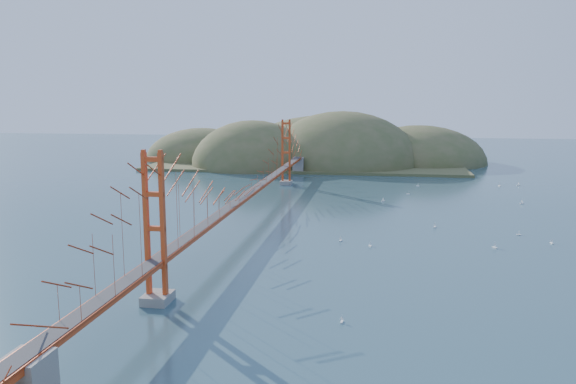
# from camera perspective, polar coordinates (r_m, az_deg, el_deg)

# --- Properties ---
(ground) EXTENTS (320.00, 320.00, 0.00)m
(ground) POSITION_cam_1_polar(r_m,az_deg,el_deg) (72.31, -4.09, -2.81)
(ground) COLOR #2F515E
(ground) RESTS_ON ground
(bridge) EXTENTS (2.20, 94.40, 12.00)m
(bridge) POSITION_cam_1_polar(r_m,az_deg,el_deg) (71.33, -4.12, 2.73)
(bridge) COLOR gray
(bridge) RESTS_ON ground
(far_headlands) EXTENTS (84.00, 58.00, 25.00)m
(far_headlands) POSITION_cam_1_polar(r_m,az_deg,el_deg) (138.83, 3.31, 3.13)
(far_headlands) COLOR brown
(far_headlands) RESTS_ON ground
(sailboat_10) EXTENTS (0.41, 0.48, 0.56)m
(sailboat_10) POSITION_cam_1_polar(r_m,az_deg,el_deg) (40.17, 5.48, -12.89)
(sailboat_10) COLOR white
(sailboat_10) RESTS_ON ground
(sailboat_8) EXTENTS (0.70, 0.70, 0.75)m
(sailboat_8) POSITION_cam_1_polar(r_m,az_deg,el_deg) (89.71, 22.66, -1.01)
(sailboat_8) COLOR white
(sailboat_8) RESTS_ON ground
(sailboat_6) EXTENTS (0.52, 0.52, 0.56)m
(sailboat_6) POSITION_cam_1_polar(r_m,az_deg,el_deg) (59.97, 8.36, -5.35)
(sailboat_6) COLOR white
(sailboat_6) RESTS_ON ground
(sailboat_2) EXTENTS (0.52, 0.46, 0.59)m
(sailboat_2) POSITION_cam_1_polar(r_m,az_deg,el_deg) (69.18, 22.40, -3.97)
(sailboat_2) COLOR white
(sailboat_2) RESTS_ON ground
(sailboat_3) EXTENTS (0.59, 0.59, 0.62)m
(sailboat_3) POSITION_cam_1_polar(r_m,az_deg,el_deg) (85.88, 9.63, -0.86)
(sailboat_3) COLOR white
(sailboat_3) RESTS_ON ground
(sailboat_7) EXTENTS (0.53, 0.51, 0.60)m
(sailboat_7) POSITION_cam_1_polar(r_m,az_deg,el_deg) (101.96, 13.06, 0.66)
(sailboat_7) COLOR white
(sailboat_7) RESTS_ON ground
(sailboat_14) EXTENTS (0.60, 0.63, 0.71)m
(sailboat_14) POSITION_cam_1_polar(r_m,az_deg,el_deg) (70.02, 14.68, -3.39)
(sailboat_14) COLOR white
(sailboat_14) RESTS_ON ground
(sailboat_5) EXTENTS (0.46, 0.53, 0.61)m
(sailboat_5) POSITION_cam_1_polar(r_m,az_deg,el_deg) (66.72, 25.23, -4.64)
(sailboat_5) COLOR white
(sailboat_5) RESTS_ON ground
(sailboat_1) EXTENTS (0.67, 0.67, 0.72)m
(sailboat_1) POSITION_cam_1_polar(r_m,az_deg,el_deg) (62.44, 20.27, -5.23)
(sailboat_1) COLOR white
(sailboat_1) RESTS_ON ground
(sailboat_12) EXTENTS (0.50, 0.42, 0.57)m
(sailboat_12) POSITION_cam_1_polar(r_m,az_deg,el_deg) (93.09, 12.12, -0.14)
(sailboat_12) COLOR white
(sailboat_12) RESTS_ON ground
(sailboat_17) EXTENTS (0.61, 0.50, 0.71)m
(sailboat_17) POSITION_cam_1_polar(r_m,az_deg,el_deg) (108.08, 22.38, 0.68)
(sailboat_17) COLOR white
(sailboat_17) RESTS_ON ground
(sailboat_15) EXTENTS (0.64, 0.66, 0.74)m
(sailboat_15) POSITION_cam_1_polar(r_m,az_deg,el_deg) (106.33, 20.69, 0.65)
(sailboat_15) COLOR white
(sailboat_15) RESTS_ON ground
(sailboat_0) EXTENTS (0.53, 0.57, 0.64)m
(sailboat_0) POSITION_cam_1_polar(r_m,az_deg,el_deg) (61.61, 5.36, -4.87)
(sailboat_0) COLOR white
(sailboat_0) RESTS_ON ground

